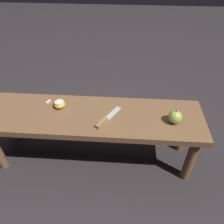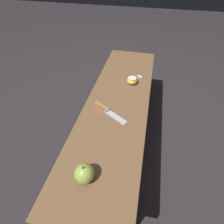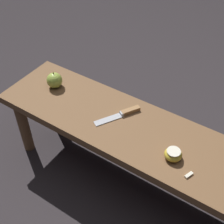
# 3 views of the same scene
# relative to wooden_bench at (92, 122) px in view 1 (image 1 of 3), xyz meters

# --- Properties ---
(ground_plane) EXTENTS (8.00, 8.00, 0.00)m
(ground_plane) POSITION_rel_wooden_bench_xyz_m (0.00, 0.00, -0.35)
(ground_plane) COLOR #2D282B
(wooden_bench) EXTENTS (1.37, 0.37, 0.41)m
(wooden_bench) POSITION_rel_wooden_bench_xyz_m (0.00, 0.00, 0.00)
(wooden_bench) COLOR brown
(wooden_bench) RESTS_ON ground_plane
(knife) EXTENTS (0.14, 0.21, 0.02)m
(knife) POSITION_rel_wooden_bench_xyz_m (-0.09, 0.05, 0.07)
(knife) COLOR #B7BABF
(knife) RESTS_ON wooden_bench
(apple_whole) EXTENTS (0.08, 0.08, 0.09)m
(apple_whole) POSITION_rel_wooden_bench_xyz_m (-0.49, 0.03, 0.10)
(apple_whole) COLOR #9EB747
(apple_whole) RESTS_ON wooden_bench
(apple_cut) EXTENTS (0.07, 0.07, 0.04)m
(apple_cut) POSITION_rel_wooden_bench_xyz_m (0.21, -0.06, 0.08)
(apple_cut) COLOR gold
(apple_cut) RESTS_ON wooden_bench
(apple_slice_near_knife) EXTENTS (0.03, 0.04, 0.01)m
(apple_slice_near_knife) POSITION_rel_wooden_bench_xyz_m (0.30, -0.10, 0.07)
(apple_slice_near_knife) COLOR silver
(apple_slice_near_knife) RESTS_ON wooden_bench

